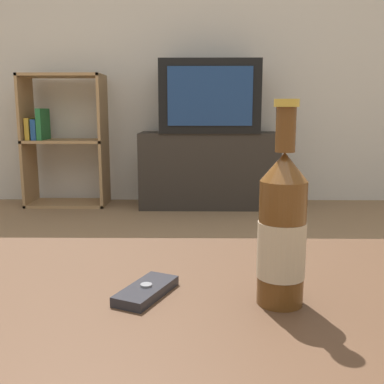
# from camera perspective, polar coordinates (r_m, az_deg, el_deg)

# --- Properties ---
(back_wall) EXTENTS (8.00, 0.05, 2.60)m
(back_wall) POSITION_cam_1_polar(r_m,az_deg,el_deg) (3.55, -0.80, 20.11)
(back_wall) COLOR beige
(back_wall) RESTS_ON ground_plane
(tv_stand) EXTENTS (0.99, 0.36, 0.54)m
(tv_stand) POSITION_cam_1_polar(r_m,az_deg,el_deg) (3.27, 2.14, 2.84)
(tv_stand) COLOR #28231E
(tv_stand) RESTS_ON ground_plane
(television) EXTENTS (0.69, 0.41, 0.50)m
(television) POSITION_cam_1_polar(r_m,az_deg,el_deg) (3.24, 2.20, 11.96)
(television) COLOR black
(television) RESTS_ON tv_stand
(bookshelf) EXTENTS (0.58, 0.30, 0.95)m
(bookshelf) POSITION_cam_1_polar(r_m,az_deg,el_deg) (3.44, -16.24, 6.49)
(bookshelf) COLOR #99754C
(bookshelf) RESTS_ON ground_plane
(beer_bottle) EXTENTS (0.06, 0.06, 0.28)m
(beer_bottle) POSITION_cam_1_polar(r_m,az_deg,el_deg) (0.61, 11.35, -4.87)
(beer_bottle) COLOR #563314
(beer_bottle) RESTS_ON coffee_table
(cell_phone) EXTENTS (0.09, 0.12, 0.02)m
(cell_phone) POSITION_cam_1_polar(r_m,az_deg,el_deg) (0.66, -5.82, -12.35)
(cell_phone) COLOR #232328
(cell_phone) RESTS_ON coffee_table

